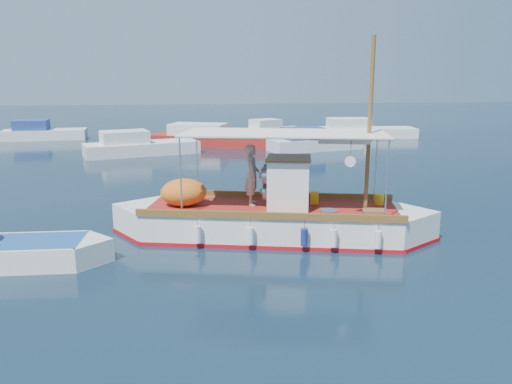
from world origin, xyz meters
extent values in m
plane|color=black|center=(0.00, 0.00, 0.00)|extent=(160.00, 160.00, 0.00)
cube|color=white|center=(-0.44, 0.19, 0.37)|extent=(8.25, 4.37, 1.15)
cube|color=white|center=(-4.26, 1.10, 0.37)|extent=(2.55, 2.55, 1.15)
cube|color=white|center=(3.38, -0.72, 0.37)|extent=(2.55, 2.55, 1.15)
cube|color=#A40F16|center=(-0.44, 0.19, 0.02)|extent=(8.37, 4.48, 0.19)
cube|color=maroon|center=(-0.44, 0.19, 0.92)|extent=(8.20, 4.17, 0.06)
cube|color=brown|center=(-0.13, 1.48, 1.05)|extent=(7.77, 1.95, 0.21)
cube|color=brown|center=(-0.74, -1.09, 1.05)|extent=(7.77, 1.95, 0.21)
cube|color=white|center=(0.07, 0.07, 1.73)|extent=(1.54, 1.62, 1.57)
cube|color=brown|center=(0.07, 0.07, 2.55)|extent=(1.67, 1.74, 0.06)
cylinder|color=slate|center=(-0.67, -0.10, 2.04)|extent=(0.35, 0.56, 0.52)
cylinder|color=slate|center=(-0.51, 0.55, 2.04)|extent=(0.35, 0.56, 0.52)
cylinder|color=slate|center=(-0.59, 0.23, 1.47)|extent=(0.35, 0.56, 0.52)
cylinder|color=brown|center=(2.41, -0.49, 3.56)|extent=(0.15, 0.15, 5.24)
cylinder|color=brown|center=(1.60, -0.29, 3.14)|extent=(1.85, 0.52, 0.08)
cylinder|color=silver|center=(-2.72, 1.92, 2.12)|extent=(0.06, 0.06, 2.36)
cylinder|color=silver|center=(-3.25, -0.32, 2.12)|extent=(0.06, 0.06, 2.36)
cylinder|color=silver|center=(3.09, 0.54, 2.12)|extent=(0.06, 0.06, 2.36)
cylinder|color=silver|center=(2.56, -1.71, 2.12)|extent=(0.06, 0.06, 2.36)
cube|color=silver|center=(-0.08, 0.11, 3.32)|extent=(6.60, 3.88, 0.04)
ellipsoid|color=orange|center=(-3.19, 0.85, 1.38)|extent=(1.72, 1.55, 0.88)
cube|color=gold|center=(1.02, 0.44, 1.15)|extent=(0.30, 0.24, 0.42)
cylinder|color=gold|center=(3.09, 0.10, 1.12)|extent=(0.38, 0.38, 0.36)
cube|color=brown|center=(2.52, -0.94, 1.01)|extent=(0.77, 0.62, 0.13)
cylinder|color=#B2B2B2|center=(1.16, -0.78, 1.01)|extent=(0.63, 0.63, 0.13)
cylinder|color=white|center=(1.55, -1.41, 2.65)|extent=(0.31, 0.10, 0.31)
cylinder|color=white|center=(-2.82, -0.75, 0.47)|extent=(0.25, 0.25, 0.50)
cylinder|color=navy|center=(0.24, -1.48, 0.47)|extent=(0.25, 0.25, 0.50)
cylinder|color=white|center=(2.28, -1.96, 0.47)|extent=(0.25, 0.25, 0.50)
imported|color=#AC9F8E|center=(-1.00, 0.66, 1.93)|extent=(0.55, 0.77, 1.95)
cube|color=white|center=(-8.12, -1.27, 0.23)|extent=(4.38, 1.88, 0.84)
cube|color=white|center=(-5.96, -1.37, 0.23)|extent=(1.68, 1.68, 0.84)
cube|color=#1F4C92|center=(-8.12, -1.27, 0.64)|extent=(4.37, 1.69, 0.05)
cube|color=silver|center=(-5.97, 18.43, 0.30)|extent=(7.67, 4.42, 1.00)
cube|color=silver|center=(-7.02, 18.11, 1.20)|extent=(3.38, 2.80, 0.80)
cube|color=maroon|center=(-0.75, 22.05, 0.30)|extent=(10.44, 6.12, 1.00)
cube|color=silver|center=(-2.17, 22.58, 1.20)|extent=(4.61, 3.63, 0.80)
cube|color=silver|center=(5.88, 18.94, 0.30)|extent=(6.95, 3.84, 1.00)
cube|color=navy|center=(4.92, 18.68, 1.20)|extent=(3.04, 2.49, 0.80)
cube|color=silver|center=(11.81, 25.72, 0.30)|extent=(8.86, 3.50, 1.00)
cube|color=silver|center=(10.52, 25.85, 1.20)|extent=(3.67, 2.56, 0.80)
cube|color=silver|center=(-14.50, 27.77, 0.30)|extent=(6.61, 2.81, 1.00)
cube|color=navy|center=(-15.47, 27.69, 1.20)|extent=(2.73, 2.16, 0.80)
cube|color=silver|center=(4.18, 26.05, 0.30)|extent=(5.96, 4.26, 1.00)
cube|color=silver|center=(3.42, 25.68, 1.20)|extent=(2.78, 2.51, 0.80)
camera|label=1|loc=(-3.05, -14.91, 5.00)|focal=35.00mm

